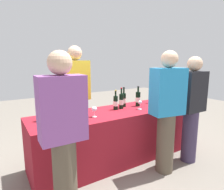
% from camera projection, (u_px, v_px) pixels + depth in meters
% --- Properties ---
extents(ground_plane, '(12.00, 12.00, 0.00)m').
position_uv_depth(ground_plane, '(112.00, 159.00, 2.98)').
color(ground_plane, slate).
extents(tasting_table, '(2.40, 0.75, 0.77)m').
position_uv_depth(tasting_table, '(112.00, 136.00, 2.92)').
color(tasting_table, maroon).
rests_on(tasting_table, ground_plane).
extents(wine_bottle_0, '(0.08, 0.08, 0.31)m').
position_uv_depth(wine_bottle_0, '(42.00, 112.00, 2.39)').
color(wine_bottle_0, black).
rests_on(wine_bottle_0, tasting_table).
extents(wine_bottle_1, '(0.07, 0.07, 0.31)m').
position_uv_depth(wine_bottle_1, '(56.00, 109.00, 2.56)').
color(wine_bottle_1, black).
rests_on(wine_bottle_1, tasting_table).
extents(wine_bottle_2, '(0.07, 0.07, 0.34)m').
position_uv_depth(wine_bottle_2, '(78.00, 106.00, 2.67)').
color(wine_bottle_2, black).
rests_on(wine_bottle_2, tasting_table).
extents(wine_bottle_3, '(0.07, 0.07, 0.31)m').
position_uv_depth(wine_bottle_3, '(116.00, 103.00, 2.94)').
color(wine_bottle_3, black).
rests_on(wine_bottle_3, tasting_table).
extents(wine_bottle_4, '(0.07, 0.07, 0.33)m').
position_uv_depth(wine_bottle_4, '(121.00, 101.00, 3.00)').
color(wine_bottle_4, black).
rests_on(wine_bottle_4, tasting_table).
extents(wine_bottle_5, '(0.07, 0.07, 0.33)m').
position_uv_depth(wine_bottle_5, '(124.00, 100.00, 3.13)').
color(wine_bottle_5, black).
rests_on(wine_bottle_5, tasting_table).
extents(wine_bottle_6, '(0.08, 0.08, 0.33)m').
position_uv_depth(wine_bottle_6, '(138.00, 99.00, 3.18)').
color(wine_bottle_6, black).
rests_on(wine_bottle_6, tasting_table).
extents(wine_bottle_7, '(0.07, 0.07, 0.31)m').
position_uv_depth(wine_bottle_7, '(151.00, 97.00, 3.40)').
color(wine_bottle_7, black).
rests_on(wine_bottle_7, tasting_table).
extents(wine_glass_0, '(0.07, 0.07, 0.14)m').
position_uv_depth(wine_glass_0, '(59.00, 115.00, 2.28)').
color(wine_glass_0, silver).
rests_on(wine_glass_0, tasting_table).
extents(wine_glass_1, '(0.07, 0.07, 0.15)m').
position_uv_depth(wine_glass_1, '(65.00, 113.00, 2.36)').
color(wine_glass_1, silver).
rests_on(wine_glass_1, tasting_table).
extents(wine_glass_2, '(0.07, 0.07, 0.15)m').
position_uv_depth(wine_glass_2, '(94.00, 109.00, 2.56)').
color(wine_glass_2, silver).
rests_on(wine_glass_2, tasting_table).
extents(wine_glass_3, '(0.07, 0.07, 0.14)m').
position_uv_depth(wine_glass_3, '(140.00, 103.00, 2.96)').
color(wine_glass_3, silver).
rests_on(wine_glass_3, tasting_table).
extents(server_pouring, '(0.44, 0.25, 1.76)m').
position_uv_depth(server_pouring, '(76.00, 95.00, 3.22)').
color(server_pouring, '#3F3351').
rests_on(server_pouring, ground_plane).
extents(guest_0, '(0.42, 0.24, 1.61)m').
position_uv_depth(guest_0, '(63.00, 133.00, 1.75)').
color(guest_0, brown).
rests_on(guest_0, ground_plane).
extents(guest_1, '(0.47, 0.31, 1.65)m').
position_uv_depth(guest_1, '(167.00, 109.00, 2.53)').
color(guest_1, brown).
rests_on(guest_1, ground_plane).
extents(guest_2, '(0.40, 0.22, 1.58)m').
position_uv_depth(guest_2, '(192.00, 107.00, 2.81)').
color(guest_2, '#3F3351').
rests_on(guest_2, ground_plane).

